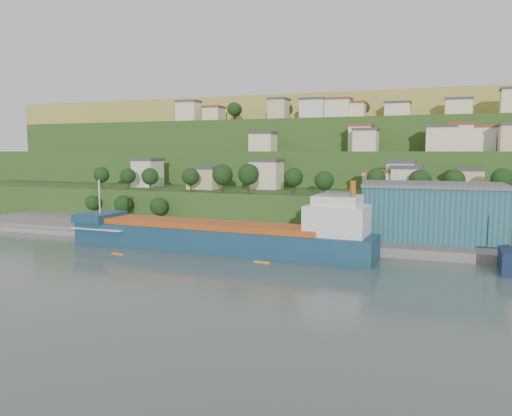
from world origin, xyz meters
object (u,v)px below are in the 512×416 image
at_px(cargo_ship_near, 226,238).
at_px(caravan, 94,224).
at_px(warehouse, 433,211).
at_px(kayak_orange, 118,253).

relative_size(cargo_ship_near, caravan, 12.57).
xyz_separation_m(warehouse, kayak_orange, (-63.09, -32.78, -8.22)).
bearing_deg(warehouse, kayak_orange, -155.20).
distance_m(warehouse, kayak_orange, 71.57).
relative_size(warehouse, caravan, 5.63).
distance_m(cargo_ship_near, warehouse, 48.13).
bearing_deg(caravan, warehouse, 10.72).
height_order(caravan, kayak_orange, caravan).
relative_size(cargo_ship_near, kayak_orange, 24.33).
bearing_deg(kayak_orange, cargo_ship_near, 34.98).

